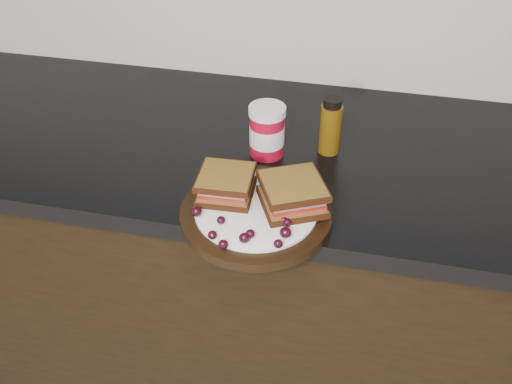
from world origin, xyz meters
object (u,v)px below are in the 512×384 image
condiment_jar (267,131)px  oil_bottle (331,126)px  plate (256,214)px  sandwich_left (226,184)px

condiment_jar → oil_bottle: 0.13m
plate → oil_bottle: 0.27m
oil_bottle → sandwich_left: bearing=-127.2°
plate → sandwich_left: (-0.06, 0.03, 0.04)m
plate → oil_bottle: size_ratio=2.23×
plate → condiment_jar: condiment_jar is taller
plate → condiment_jar: 0.22m
plate → condiment_jar: size_ratio=2.49×
sandwich_left → oil_bottle: bearing=49.9°
plate → condiment_jar: bearing=96.1°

